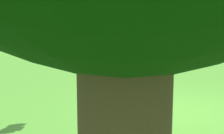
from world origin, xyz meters
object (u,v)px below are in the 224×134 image
Objects in this scene: frisbee_held at (144,89)px; frisbee_flying at (79,46)px; dog at (69,58)px; person at (145,82)px.

frisbee_flying is at bearing 26.17° from frisbee_held.
frisbee_flying reaches higher than frisbee_held.
frisbee_held is at bearing -153.83° from frisbee_flying.
frisbee_held is (-1.96, -0.92, -1.01)m from dog.
person is 0.40m from frisbee_held.
frisbee_flying is 1.00× the size of frisbee_held.
frisbee_flying is at bearing -11.53° from dog.
frisbee_flying reaches higher than dog.
frisbee_held is (0.15, 0.36, -0.09)m from person.
dog is at bearing 16.56° from frisbee_flying.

